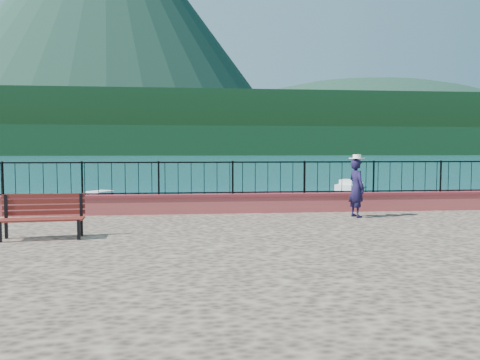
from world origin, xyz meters
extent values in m
plane|color=#19596B|center=(0.00, 0.00, 0.00)|extent=(2000.00, 2000.00, 0.00)
cube|color=#A5433B|center=(0.00, 3.70, 1.49)|extent=(28.00, 0.46, 0.58)
cube|color=black|center=(0.00, 3.70, 2.25)|extent=(27.00, 0.05, 0.95)
cube|color=#2D231C|center=(-2.00, 12.00, 0.15)|extent=(2.00, 16.00, 0.30)
cube|color=black|center=(0.00, 300.00, 9.00)|extent=(900.00, 60.00, 18.00)
cube|color=black|center=(0.00, 360.00, 22.00)|extent=(900.00, 120.00, 44.00)
cone|color=#142D23|center=(-120.00, 700.00, 190.00)|extent=(560.00, 560.00, 380.00)
ellipsoid|color=#142D23|center=(220.00, 560.00, 0.00)|extent=(448.00, 384.00, 180.00)
cube|color=black|center=(-4.70, -0.07, 1.41)|extent=(1.73, 0.66, 0.42)
cube|color=maroon|center=(-4.72, 0.19, 1.88)|extent=(1.69, 0.22, 0.52)
imported|color=black|center=(3.08, 2.41, 2.03)|extent=(0.52, 0.67, 1.65)
cylinder|color=white|center=(3.08, 2.41, 2.91)|extent=(0.44, 0.44, 0.12)
cube|color=silver|center=(6.19, 11.72, 0.40)|extent=(4.32, 1.56, 0.80)
cube|color=white|center=(7.90, 13.87, 0.40)|extent=(3.46, 3.37, 0.80)
cube|color=silver|center=(-6.40, 17.49, 0.40)|extent=(3.00, 3.65, 0.80)
cube|color=silver|center=(11.23, 26.18, 0.40)|extent=(3.33, 4.06, 0.80)
camera|label=1|loc=(-1.58, -10.27, 3.08)|focal=35.00mm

